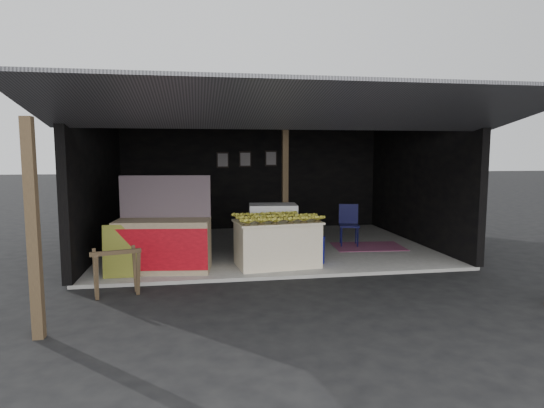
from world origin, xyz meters
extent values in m
plane|color=black|center=(0.00, 0.00, 0.00)|extent=(80.00, 80.00, 0.00)
cube|color=gray|center=(0.00, 2.50, 0.03)|extent=(7.00, 5.00, 0.06)
cube|color=black|center=(0.00, 5.00, 1.51)|extent=(7.00, 0.15, 2.90)
cube|color=black|center=(-3.50, 2.50, 1.51)|extent=(0.15, 5.00, 2.90)
cube|color=black|center=(3.50, 2.50, 1.51)|extent=(0.15, 5.00, 2.90)
cube|color=#232326|center=(0.00, 2.50, 2.96)|extent=(7.20, 5.20, 0.12)
cube|color=#232326|center=(0.00, -0.95, 2.73)|extent=(7.40, 2.47, 0.48)
cube|color=brown|center=(0.30, 1.90, 1.49)|extent=(0.12, 0.12, 2.85)
cube|color=brown|center=(-3.30, -1.90, 1.25)|extent=(0.12, 0.12, 2.50)
cube|color=white|center=(-0.08, 0.73, 0.45)|extent=(1.52, 1.02, 0.79)
cube|color=white|center=(-0.08, 0.73, 0.86)|extent=(1.59, 1.08, 0.04)
cube|color=white|center=(-0.02, 1.52, 0.58)|extent=(0.98, 0.70, 1.03)
cube|color=navy|center=(-0.02, 1.20, 0.63)|extent=(0.72, 0.08, 0.31)
cube|color=#B21414|center=(-0.02, 1.20, 0.27)|extent=(0.46, 0.06, 0.10)
cube|color=#998466|center=(-2.08, 0.67, 0.51)|extent=(1.67, 0.88, 0.90)
cube|color=red|center=(-2.08, 0.31, 0.51)|extent=(1.59, 0.21, 0.70)
cube|color=white|center=(-2.08, 0.30, 0.51)|extent=(0.54, 0.07, 0.18)
cube|color=#1C194D|center=(-2.08, 0.97, 1.33)|extent=(1.59, 0.24, 0.75)
cube|color=black|center=(-2.74, 0.37, 0.50)|extent=(0.58, 0.13, 0.87)
cube|color=brown|center=(-2.91, -0.71, 0.35)|extent=(0.12, 0.27, 0.69)
cube|color=brown|center=(-2.36, -0.57, 0.35)|extent=(0.12, 0.27, 0.69)
cube|color=brown|center=(-2.99, -0.39, 0.35)|extent=(0.12, 0.27, 0.69)
cube|color=brown|center=(-2.45, -0.24, 0.35)|extent=(0.12, 0.27, 0.69)
cube|color=brown|center=(-2.68, -0.48, 0.66)|extent=(0.71, 0.25, 0.06)
cylinder|color=#0C1085|center=(0.68, 0.80, 0.29)|extent=(0.32, 0.32, 0.47)
cylinder|color=#090933|center=(1.60, 2.10, 0.28)|extent=(0.03, 0.03, 0.45)
cylinder|color=#090933|center=(1.93, 2.02, 0.28)|extent=(0.03, 0.03, 0.45)
cylinder|color=#090933|center=(1.68, 2.44, 0.28)|extent=(0.03, 0.03, 0.45)
cylinder|color=#090933|center=(2.01, 2.35, 0.28)|extent=(0.03, 0.03, 0.45)
cube|color=#090933|center=(1.81, 2.23, 0.51)|extent=(0.51, 0.51, 0.04)
cube|color=#090933|center=(1.85, 2.41, 0.74)|extent=(0.42, 0.14, 0.46)
cube|color=#731958|center=(2.18, 2.03, 0.07)|extent=(1.58, 1.12, 0.01)
cube|color=black|center=(-0.80, 4.90, 1.91)|extent=(0.32, 0.03, 0.42)
cube|color=#4C4C59|center=(-0.80, 4.88, 1.91)|extent=(0.26, 0.02, 0.34)
cube|color=black|center=(-0.20, 4.90, 1.93)|extent=(0.32, 0.03, 0.42)
cube|color=#4C4C59|center=(-0.20, 4.88, 1.93)|extent=(0.26, 0.02, 0.34)
cube|color=black|center=(0.50, 4.90, 1.95)|extent=(0.32, 0.03, 0.42)
cube|color=#4C4C59|center=(0.50, 4.88, 1.95)|extent=(0.26, 0.02, 0.34)
camera|label=1|loc=(-1.50, -7.25, 2.11)|focal=30.00mm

